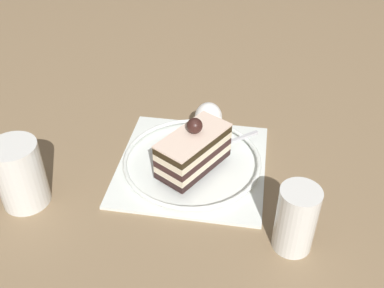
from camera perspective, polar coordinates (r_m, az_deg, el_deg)
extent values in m
plane|color=#8A7050|center=(0.78, 0.89, -1.94)|extent=(2.40, 2.40, 0.00)
cube|color=white|center=(0.76, 0.00, -2.49)|extent=(0.27, 0.27, 0.01)
torus|color=white|center=(0.75, 0.00, -2.01)|extent=(0.25, 0.25, 0.01)
cube|color=black|center=(0.73, 0.05, -2.37)|extent=(0.14, 0.10, 0.01)
cube|color=#F6E1C1|center=(0.73, 0.05, -1.65)|extent=(0.14, 0.10, 0.01)
cube|color=#351D1B|center=(0.72, 0.05, -0.92)|extent=(0.14, 0.10, 0.01)
cube|color=#F9E7C3|center=(0.71, 0.05, -0.17)|extent=(0.14, 0.10, 0.01)
cube|color=black|center=(0.70, 0.05, 0.59)|extent=(0.14, 0.10, 0.01)
cube|color=#FADBC3|center=(0.70, 0.05, 1.08)|extent=(0.14, 0.10, 0.00)
sphere|color=#351B17|center=(0.69, 0.45, 2.28)|extent=(0.02, 0.02, 0.02)
ellipsoid|color=white|center=(0.80, 2.12, 3.32)|extent=(0.05, 0.05, 0.06)
cube|color=silver|center=(0.80, 6.30, 0.80)|extent=(0.05, 0.05, 0.00)
cube|color=silver|center=(0.78, 3.99, -0.04)|extent=(0.02, 0.02, 0.00)
cube|color=silver|center=(0.77, 2.39, -0.35)|extent=(0.02, 0.02, 0.00)
cube|color=silver|center=(0.77, 2.52, -0.48)|extent=(0.02, 0.02, 0.00)
cube|color=silver|center=(0.77, 2.65, -0.62)|extent=(0.02, 0.02, 0.00)
cube|color=silver|center=(0.76, 2.78, -0.75)|extent=(0.02, 0.02, 0.00)
cylinder|color=white|center=(0.62, 12.88, -9.15)|extent=(0.05, 0.05, 0.10)
cylinder|color=#B7232D|center=(0.64, 12.62, -10.41)|extent=(0.05, 0.05, 0.05)
cylinder|color=white|center=(0.71, -20.75, -3.56)|extent=(0.07, 0.07, 0.11)
cylinder|color=beige|center=(0.73, -20.21, -5.37)|extent=(0.06, 0.06, 0.04)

